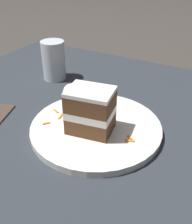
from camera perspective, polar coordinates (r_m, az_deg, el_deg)
ground_plane at (r=0.66m, az=-3.99°, el=-4.70°), size 6.00×6.00×0.00m
dining_table at (r=0.64m, az=-4.06°, el=-3.29°), size 0.98×0.90×0.04m
plate at (r=0.59m, az=-0.00°, el=-3.42°), size 0.29×0.29×0.02m
cake_slice at (r=0.55m, az=-1.21°, el=0.32°), size 0.10×0.09×0.10m
cream_dollop at (r=0.66m, az=-5.31°, el=3.92°), size 0.05×0.04×0.05m
orange_garnish at (r=0.67m, az=0.41°, el=2.48°), size 0.07×0.07×0.01m
carrot_shreds_scatter at (r=0.60m, az=-3.31°, el=-1.88°), size 0.22×0.10×0.00m
drinking_glass at (r=0.83m, az=-9.15°, el=10.51°), size 0.07×0.07×0.12m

